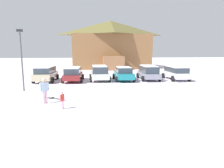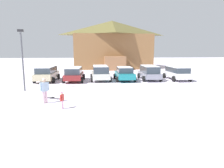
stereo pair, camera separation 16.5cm
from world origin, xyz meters
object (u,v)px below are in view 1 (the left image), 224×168
Objects in this scene: parked_silver_wagon at (99,73)px; parked_grey_wagon at (148,72)px; ski_lodge at (111,44)px; pair_of_skis at (52,98)px; parked_white_suv at (176,73)px; parked_maroon_van at (73,74)px; lamp_post at (21,57)px; parked_teal_hatchback at (124,73)px; skier_child_in_red_jacket at (62,99)px; parked_beige_suv at (46,73)px; skier_adult_in_blue_parka at (45,89)px.

parked_silver_wagon is 0.97× the size of parked_grey_wagon.
ski_lodge reaches higher than pair_of_skis.
parked_silver_wagon is (-2.71, -16.95, -3.67)m from ski_lodge.
pair_of_skis is at bearing -147.21° from parked_white_suv.
parked_maroon_van is at bearing -179.49° from parked_white_suv.
ski_lodge is 17.55m from parked_silver_wagon.
lamp_post is (-2.97, 2.97, 2.90)m from pair_of_skis.
parked_teal_hatchback reaches higher than skier_child_in_red_jacket.
pair_of_skis is at bearing 112.79° from skier_child_in_red_jacket.
lamp_post is (-6.66, -5.40, 2.00)m from parked_silver_wagon.
parked_maroon_van is 4.15× the size of skier_child_in_red_jacket.
parked_beige_suv is 1.04× the size of parked_grey_wagon.
parked_silver_wagon reaches higher than parked_maroon_van.
skier_adult_in_blue_parka is (-6.59, -26.66, -3.64)m from ski_lodge.
parked_maroon_van is 8.14m from pair_of_skis.
skier_child_in_red_jacket is (-8.29, -11.14, -0.31)m from parked_grey_wagon.
skier_adult_in_blue_parka is at bearing -103.88° from ski_lodge.
skier_adult_in_blue_parka is at bearing 133.97° from skier_child_in_red_jacket.
parked_beige_suv is at bearing -179.48° from parked_silver_wagon.
parked_white_suv is 2.74× the size of skier_adult_in_blue_parka.
ski_lodge is at bearing 80.91° from parked_silver_wagon.
skier_child_in_red_jacket is at bearing -54.16° from lamp_post.
parked_beige_suv is 3.04× the size of pair_of_skis.
parked_beige_suv reaches higher than skier_child_in_red_jacket.
parked_maroon_van is 1.01× the size of parked_teal_hatchback.
parked_beige_suv is 11.58m from skier_child_in_red_jacket.
parked_white_suv is 0.89× the size of lamp_post.
pair_of_skis is at bearing -138.31° from parked_grey_wagon.
parked_grey_wagon is 3.25m from parked_white_suv.
parked_silver_wagon is (2.96, 0.30, 0.06)m from parked_maroon_van.
parked_beige_suv is at bearing 179.47° from parked_white_suv.
parked_beige_suv is at bearing 175.40° from parked_maroon_van.
parked_silver_wagon reaches higher than skier_adult_in_blue_parka.
parked_teal_hatchback is 0.98× the size of parked_grey_wagon.
ski_lodge is at bearing 79.40° from skier_child_in_red_jacket.
skier_adult_in_blue_parka is at bearing -77.55° from parked_beige_suv.
parked_beige_suv reaches higher than parked_maroon_van.
parked_silver_wagon is at bearing 178.76° from parked_white_suv.
ski_lodge reaches higher than parked_maroon_van.
ski_lodge is at bearing 76.12° from skier_adult_in_blue_parka.
parked_teal_hatchback is at bearing 55.07° from skier_adult_in_blue_parka.
parked_teal_hatchback is 2.59× the size of skier_adult_in_blue_parka.
parked_maroon_van is at bearing 84.41° from skier_adult_in_blue_parka.
parked_silver_wagon reaches higher than parked_beige_suv.
parked_grey_wagon is 4.21× the size of skier_child_in_red_jacket.
pair_of_skis is (2.32, -8.31, -0.87)m from parked_beige_suv.
lamp_post reaches higher than parked_white_suv.
skier_adult_in_blue_parka reaches higher than pair_of_skis.
parked_silver_wagon is 8.80m from lamp_post.
ski_lodge is 24.29m from lamp_post.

